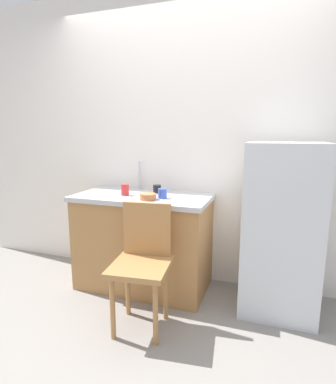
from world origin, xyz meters
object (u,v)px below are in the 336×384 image
(refrigerator, at_px, (281,228))
(cup_red, at_px, (125,190))
(cup_black, at_px, (157,189))
(cup_blue, at_px, (162,193))
(terracotta_bowl, at_px, (148,197))
(chair, at_px, (142,260))

(refrigerator, relative_size, cup_red, 13.66)
(cup_black, height_order, cup_blue, cup_blue)
(terracotta_bowl, relative_size, cup_red, 1.36)
(chair, bearing_deg, cup_blue, 85.85)
(cup_black, xyz_separation_m, cup_blue, (0.13, -0.20, 0.00))
(cup_red, bearing_deg, chair, -52.43)
(terracotta_bowl, bearing_deg, cup_red, 158.27)
(refrigerator, bearing_deg, terracotta_bowl, -170.24)
(chair, bearing_deg, cup_black, 95.78)
(refrigerator, distance_m, cup_red, 1.33)
(refrigerator, height_order, cup_black, refrigerator)
(chair, relative_size, cup_black, 12.24)
(chair, xyz_separation_m, terracotta_bowl, (-0.11, 0.38, 0.38))
(refrigerator, height_order, cup_red, refrigerator)
(cup_blue, bearing_deg, chair, -87.77)
(chair, distance_m, cup_black, 0.79)
(chair, distance_m, terracotta_bowl, 0.55)
(refrigerator, distance_m, cup_blue, 0.98)
(chair, distance_m, cup_red, 0.73)
(cup_black, bearing_deg, cup_blue, -58.07)
(refrigerator, relative_size, chair, 1.49)
(refrigerator, xyz_separation_m, cup_black, (-1.08, 0.12, 0.23))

